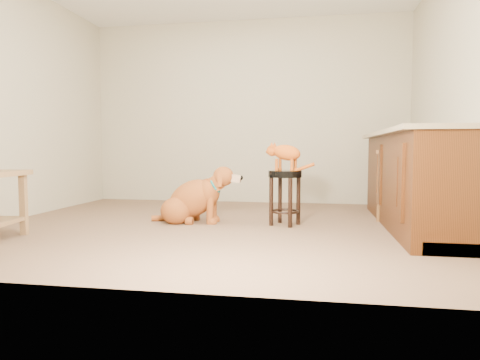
% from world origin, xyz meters
% --- Properties ---
extents(floor, '(4.50, 4.00, 0.01)m').
position_xyz_m(floor, '(0.00, 0.00, 0.00)').
color(floor, brown).
rests_on(floor, ground).
extents(room_shell, '(4.54, 4.04, 2.62)m').
position_xyz_m(room_shell, '(0.00, 0.00, 1.68)').
color(room_shell, '#ACA58B').
rests_on(room_shell, ground).
extents(cabinet_run, '(0.70, 2.56, 0.94)m').
position_xyz_m(cabinet_run, '(1.94, 0.30, 0.44)').
color(cabinet_run, '#3E1E0B').
rests_on(cabinet_run, ground).
extents(padded_stool, '(0.37, 0.37, 0.55)m').
position_xyz_m(padded_stool, '(0.68, 0.15, 0.39)').
color(padded_stool, black).
rests_on(padded_stool, ground).
extents(wood_stool, '(0.50, 0.50, 0.76)m').
position_xyz_m(wood_stool, '(1.85, 0.66, 0.39)').
color(wood_stool, brown).
rests_on(wood_stool, ground).
extents(golden_retriever, '(0.99, 0.49, 0.63)m').
position_xyz_m(golden_retriever, '(-0.27, 0.15, 0.23)').
color(golden_retriever, brown).
rests_on(golden_retriever, ground).
extents(tabby_kitten, '(0.50, 0.25, 0.31)m').
position_xyz_m(tabby_kitten, '(0.67, 0.16, 0.72)').
color(tabby_kitten, '#A44510').
rests_on(tabby_kitten, padded_stool).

